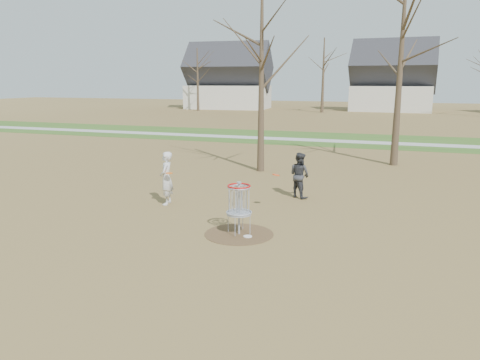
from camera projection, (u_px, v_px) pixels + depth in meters
name	position (u px, v px, depth m)	size (l,w,h in m)	color
ground	(239.00, 234.00, 12.13)	(160.00, 160.00, 0.00)	brown
green_band	(343.00, 140.00, 31.51)	(160.00, 8.00, 0.01)	#2D5119
footpath	(341.00, 141.00, 30.58)	(160.00, 1.50, 0.01)	#9E9E99
dirt_circle	(239.00, 234.00, 12.13)	(1.80, 1.80, 0.01)	#47331E
player_standing	(166.00, 178.00, 14.89)	(0.62, 0.41, 1.70)	silver
player_throwing	(300.00, 175.00, 15.80)	(0.75, 0.59, 1.55)	#323337
disc_grounded	(248.00, 236.00, 11.89)	(0.22, 0.22, 0.02)	white
discs_in_play	(224.00, 174.00, 14.30)	(3.49, 0.86, 0.10)	#FF410D
disc_golf_basket	(239.00, 200.00, 11.94)	(0.64, 0.64, 1.35)	#9EA3AD
bare_trees	(385.00, 65.00, 43.46)	(52.62, 44.98, 9.00)	#382B1E
houses_row	(411.00, 84.00, 58.49)	(56.51, 10.01, 7.26)	silver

